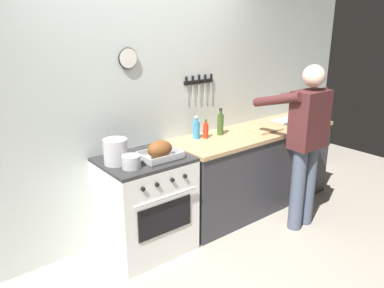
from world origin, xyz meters
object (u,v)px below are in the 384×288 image
object	(u,v)px
roasting_pan	(160,151)
cutting_board	(264,129)
bottle_dish_soap	(196,129)
bottle_olive_oil	(220,124)
person_cook	(306,138)
bottle_hot_sauce	(206,130)
saucepan	(131,162)
stove	(146,205)
stock_pot	(116,152)

from	to	relation	value
roasting_pan	cutting_board	size ratio (longest dim) A/B	0.98
bottle_dish_soap	bottle_olive_oil	bearing A→B (deg)	-10.27
person_cook	roasting_pan	world-z (taller)	person_cook
cutting_board	bottle_hot_sauce	xyz separation A→B (m)	(-0.68, 0.19, 0.07)
roasting_pan	bottle_olive_oil	size ratio (longest dim) A/B	1.25
bottle_olive_oil	saucepan	bearing A→B (deg)	-168.18
bottle_hot_sauce	bottle_olive_oil	bearing A→B (deg)	-1.65
roasting_pan	bottle_dish_soap	size ratio (longest dim) A/B	1.51
stove	stock_pot	xyz separation A→B (m)	(-0.25, 0.03, 0.56)
roasting_pan	stock_pot	bearing A→B (deg)	159.11
bottle_hot_sauce	bottle_dish_soap	world-z (taller)	bottle_dish_soap
cutting_board	roasting_pan	bearing A→B (deg)	-178.40
stove	cutting_board	distance (m)	1.57
stock_pot	saucepan	world-z (taller)	stock_pot
person_cook	cutting_board	xyz separation A→B (m)	(0.03, 0.55, -0.04)
person_cook	bottle_dish_soap	bearing A→B (deg)	31.92
roasting_pan	saucepan	world-z (taller)	roasting_pan
roasting_pan	saucepan	xyz separation A→B (m)	(-0.30, -0.03, -0.02)
roasting_pan	stove	bearing A→B (deg)	133.47
saucepan	stock_pot	bearing A→B (deg)	106.61
saucepan	bottle_hot_sauce	bearing A→B (deg)	14.31
stock_pot	bottle_dish_soap	bearing A→B (deg)	8.03
stove	cutting_board	world-z (taller)	cutting_board
stove	bottle_olive_oil	size ratio (longest dim) A/B	3.20
stock_pot	bottle_olive_oil	size ratio (longest dim) A/B	0.76
bottle_olive_oil	bottle_dish_soap	xyz separation A→B (m)	(-0.28, 0.05, -0.02)
person_cook	bottle_dish_soap	xyz separation A→B (m)	(-0.75, 0.78, 0.04)
stock_pot	bottle_dish_soap	size ratio (longest dim) A/B	0.92
cutting_board	bottle_olive_oil	size ratio (longest dim) A/B	1.28
roasting_pan	bottle_hot_sauce	world-z (taller)	bottle_hot_sauce
cutting_board	bottle_olive_oil	world-z (taller)	bottle_olive_oil
person_cook	saucepan	xyz separation A→B (m)	(-1.67, 0.48, 0.00)
person_cook	stock_pot	world-z (taller)	person_cook
roasting_pan	bottle_dish_soap	bearing A→B (deg)	23.47
person_cook	cutting_board	size ratio (longest dim) A/B	4.61
roasting_pan	stock_pot	world-z (taller)	stock_pot
cutting_board	bottle_hot_sauce	bearing A→B (deg)	164.71
stove	roasting_pan	xyz separation A→B (m)	(0.10, -0.11, 0.52)
stove	bottle_dish_soap	bearing A→B (deg)	12.84
stove	stock_pot	world-z (taller)	stock_pot
bottle_olive_oil	stock_pot	bearing A→B (deg)	-176.07
saucepan	bottle_olive_oil	xyz separation A→B (m)	(1.21, 0.25, 0.06)
roasting_pan	saucepan	size ratio (longest dim) A/B	2.32
bottle_hot_sauce	stock_pot	bearing A→B (deg)	-175.05
saucepan	cutting_board	bearing A→B (deg)	2.42
stove	person_cook	xyz separation A→B (m)	(1.47, -0.62, 0.50)
cutting_board	bottle_olive_oil	bearing A→B (deg)	159.63
stove	bottle_dish_soap	world-z (taller)	bottle_dish_soap
stove	roasting_pan	world-z (taller)	roasting_pan
bottle_olive_oil	bottle_dish_soap	world-z (taller)	bottle_olive_oil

